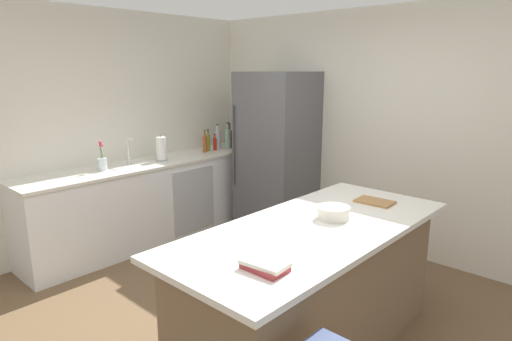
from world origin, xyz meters
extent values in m
plane|color=brown|center=(0.00, 0.00, 0.00)|extent=(7.20, 7.20, 0.00)
cube|color=silver|center=(0.00, 2.25, 1.30)|extent=(6.00, 0.10, 2.60)
cube|color=silver|center=(-2.45, 0.00, 1.30)|extent=(0.10, 6.00, 2.60)
cube|color=white|center=(-2.10, 0.62, 0.45)|extent=(0.61, 2.96, 0.90)
cube|color=silver|center=(-2.10, 0.62, 0.91)|extent=(0.64, 2.99, 0.03)
cube|color=#B2B5BA|center=(-1.79, 0.99, 0.45)|extent=(0.01, 0.60, 0.75)
cube|color=#7A6047|center=(0.48, 0.19, 0.44)|extent=(0.81, 2.03, 0.89)
cube|color=silver|center=(0.48, 0.19, 0.91)|extent=(0.97, 2.23, 0.04)
cube|color=#56565B|center=(-1.24, 1.84, 0.97)|extent=(0.81, 0.72, 1.93)
cylinder|color=#4C4C51|center=(-1.60, 1.46, 1.06)|extent=(0.02, 0.02, 0.97)
cylinder|color=silver|center=(-2.16, 0.39, 0.94)|extent=(0.05, 0.05, 0.02)
cylinder|color=silver|center=(-2.16, 0.39, 1.09)|extent=(0.02, 0.02, 0.28)
cylinder|color=silver|center=(-2.10, 0.39, 1.21)|extent=(0.14, 0.02, 0.02)
cylinder|color=silver|center=(-2.09, 0.04, 0.99)|extent=(0.09, 0.09, 0.13)
cylinder|color=#4C7F3D|center=(-2.10, 0.04, 1.09)|extent=(0.01, 0.03, 0.22)
sphere|color=#DB4C66|center=(-2.10, 0.04, 1.20)|extent=(0.04, 0.04, 0.04)
cylinder|color=#4C7F3D|center=(-2.09, 0.03, 1.10)|extent=(0.01, 0.02, 0.25)
sphere|color=#DB4C66|center=(-2.09, 0.03, 1.23)|extent=(0.04, 0.04, 0.04)
cylinder|color=#4C7F3D|center=(-2.08, 0.04, 1.09)|extent=(0.01, 0.04, 0.21)
sphere|color=#DB4C66|center=(-2.08, 0.04, 1.20)|extent=(0.04, 0.04, 0.04)
cylinder|color=gray|center=(-2.06, 0.75, 0.93)|extent=(0.14, 0.14, 0.01)
cylinder|color=white|center=(-2.06, 0.75, 1.07)|extent=(0.11, 0.11, 0.26)
cylinder|color=gray|center=(-2.06, 0.75, 1.22)|extent=(0.02, 0.02, 0.04)
cylinder|color=#5B3319|center=(-2.10, 1.99, 1.02)|extent=(0.07, 0.07, 0.19)
cylinder|color=#5B3319|center=(-2.10, 1.99, 1.15)|extent=(0.02, 0.02, 0.07)
cylinder|color=black|center=(-2.10, 1.99, 1.19)|extent=(0.03, 0.03, 0.01)
cylinder|color=brown|center=(-2.12, 1.90, 1.04)|extent=(0.08, 0.08, 0.23)
cylinder|color=brown|center=(-2.12, 1.90, 1.20)|extent=(0.04, 0.04, 0.08)
cylinder|color=black|center=(-2.12, 1.90, 1.24)|extent=(0.04, 0.04, 0.01)
cylinder|color=#8CB79E|center=(-2.05, 1.80, 1.06)|extent=(0.07, 0.07, 0.25)
cylinder|color=#8CB79E|center=(-2.05, 1.80, 1.22)|extent=(0.03, 0.03, 0.08)
cylinder|color=black|center=(-2.05, 1.80, 1.27)|extent=(0.04, 0.04, 0.01)
cylinder|color=silver|center=(-2.16, 1.72, 1.04)|extent=(0.08, 0.08, 0.23)
cylinder|color=silver|center=(-2.16, 1.72, 1.20)|extent=(0.03, 0.03, 0.08)
cylinder|color=black|center=(-2.16, 1.72, 1.25)|extent=(0.04, 0.04, 0.01)
cylinder|color=red|center=(-2.10, 1.62, 1.01)|extent=(0.05, 0.05, 0.15)
cylinder|color=red|center=(-2.10, 1.62, 1.11)|extent=(0.02, 0.02, 0.05)
cylinder|color=black|center=(-2.10, 1.62, 1.14)|extent=(0.02, 0.02, 0.01)
cylinder|color=olive|center=(-2.13, 1.53, 1.03)|extent=(0.05, 0.05, 0.20)
cylinder|color=olive|center=(-2.13, 1.53, 1.16)|extent=(0.03, 0.03, 0.06)
cylinder|color=black|center=(-2.13, 1.53, 1.20)|extent=(0.03, 0.03, 0.01)
cylinder|color=#994C23|center=(-2.09, 1.44, 1.03)|extent=(0.06, 0.06, 0.20)
cylinder|color=#994C23|center=(-2.09, 1.44, 1.16)|extent=(0.02, 0.02, 0.07)
cylinder|color=black|center=(-2.09, 1.44, 1.21)|extent=(0.02, 0.02, 0.01)
cube|color=#A83338|center=(0.67, -0.54, 0.94)|extent=(0.23, 0.15, 0.03)
cube|color=silver|center=(0.67, -0.54, 0.97)|extent=(0.26, 0.17, 0.02)
cylinder|color=silver|center=(0.50, 0.40, 0.97)|extent=(0.23, 0.23, 0.09)
cube|color=#9E7042|center=(0.53, 0.94, 0.94)|extent=(0.29, 0.20, 0.02)
camera|label=1|loc=(2.08, -2.13, 1.97)|focal=30.54mm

